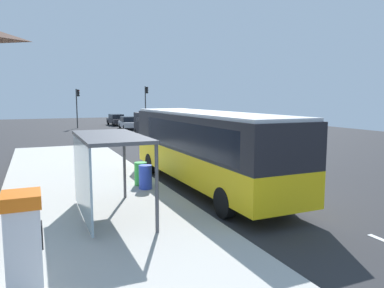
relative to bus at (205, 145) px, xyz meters
name	(u,v)px	position (x,y,z in m)	size (l,w,h in m)	color
ground_plane	(155,149)	(1.71, 12.30, -1.86)	(56.00, 92.00, 0.04)	#2D2D30
sidewalk_platform	(89,196)	(-4.69, 0.30, -1.75)	(6.20, 30.00, 0.18)	beige
lane_stripe_seg_1	(282,199)	(1.96, -2.70, -1.84)	(0.16, 2.20, 0.01)	silver
lane_stripe_seg_2	(220,174)	(1.96, 2.30, -1.84)	(0.16, 2.20, 0.01)	silver
lane_stripe_seg_3	(183,159)	(1.96, 7.30, -1.84)	(0.16, 2.20, 0.01)	silver
lane_stripe_seg_4	(158,149)	(1.96, 12.30, -1.84)	(0.16, 2.20, 0.01)	silver
lane_stripe_seg_5	(140,141)	(1.96, 17.30, -1.84)	(0.16, 2.20, 0.01)	silver
lane_stripe_seg_6	(127,136)	(1.96, 22.30, -1.84)	(0.16, 2.20, 0.01)	silver
lane_stripe_seg_7	(116,132)	(1.96, 27.30, -1.84)	(0.16, 2.20, 0.01)	silver
bus	(205,145)	(0.00, 0.00, 0.00)	(2.65, 11.04, 3.21)	yellow
white_van	(150,123)	(3.91, 20.77, -0.50)	(2.12, 5.24, 2.30)	black
sedan_near	(116,120)	(4.01, 37.06, -1.05)	(1.99, 4.47, 1.52)	black
sedan_far	(129,123)	(4.02, 30.01, -1.05)	(2.02, 4.49, 1.52)	#B7B7BC
ticket_machine	(24,244)	(-6.74, -6.67, -0.67)	(0.66, 0.76, 1.94)	silver
recycling_bin_blue	(145,177)	(-2.49, 0.24, -1.19)	(0.52, 0.52, 0.95)	blue
recycling_bin_green	(141,174)	(-2.49, 0.94, -1.19)	(0.52, 0.52, 0.95)	green
traffic_light_near_side	(146,100)	(7.21, 33.34, 1.64)	(0.49, 0.28, 5.26)	#2D2D2D
traffic_light_far_side	(77,102)	(-1.39, 34.14, 1.40)	(0.49, 0.28, 4.87)	#2D2D2D
bus_shelter	(100,155)	(-4.70, -2.62, 0.25)	(1.80, 4.00, 2.50)	#4C4C51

